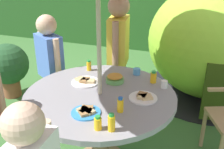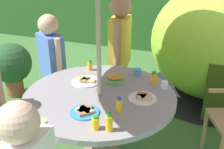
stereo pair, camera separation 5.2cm
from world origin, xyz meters
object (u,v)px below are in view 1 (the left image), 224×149
Objects in this scene: child_in_blue_shirt at (50,57)px; plate_mid_left at (143,97)px; plate_near_right at (85,81)px; juice_bottle_mid_right at (98,123)px; snack_bowl at (115,78)px; juice_bottle_far_right at (89,66)px; cup_far at (164,84)px; juice_bottle_near_left at (153,77)px; cup_near at (137,72)px; garden_table at (100,106)px; plate_far_left at (86,112)px; child_in_yellow_shirt at (118,41)px; juice_bottle_center_back at (112,123)px; juice_bottle_center_front at (120,105)px; potted_plant at (8,66)px; dome_tent at (212,41)px.

child_in_blue_shirt is 5.44× the size of plate_mid_left.
juice_bottle_mid_right reaches higher than plate_near_right.
juice_bottle_far_right is at bearing 153.32° from snack_bowl.
plate_mid_left is 3.33× the size of cup_far.
juice_bottle_near_left reaches higher than cup_near.
cup_far is at bearing 22.67° from child_in_blue_shirt.
plate_far_left is at bearing -86.27° from garden_table.
child_in_yellow_shirt is at bearing 67.60° from child_in_blue_shirt.
cup_far is (0.22, 0.75, -0.03)m from juice_bottle_center_back.
cup_near is 0.37m from cup_far.
juice_bottle_far_right is (-0.68, 0.06, -0.00)m from juice_bottle_near_left.
juice_bottle_center_front is 1.17× the size of juice_bottle_mid_right.
plate_near_right is at bearing 168.61° from plate_mid_left.
child_in_blue_shirt is 1.31m from cup_far.
potted_plant is 2.39m from juice_bottle_center_back.
snack_bowl is 1.53× the size of juice_bottle_far_right.
child_in_yellow_shirt reaches higher than plate_near_right.
potted_plant is 0.53× the size of child_in_yellow_shirt.
snack_bowl is (-0.83, -1.64, 0.02)m from dome_tent.
potted_plant is 6.76× the size of juice_bottle_near_left.
child_in_yellow_shirt is at bearing 98.03° from plate_far_left.
child_in_yellow_shirt reaches higher than child_in_blue_shirt.
plate_far_left is (-0.85, -2.23, -0.00)m from dome_tent.
juice_bottle_far_right is 1.06m from juice_bottle_center_back.
juice_bottle_mid_right is at bearing -34.62° from potted_plant.
juice_bottle_mid_right is 1.46× the size of cup_far.
snack_bowl reaches higher than potted_plant.
juice_bottle_center_back reaches higher than cup_near.
dome_tent is 1.88m from juice_bottle_far_right.
juice_bottle_far_right is (1.41, -0.40, 0.35)m from potted_plant.
juice_bottle_far_right is at bearing 174.99° from juice_bottle_near_left.
plate_mid_left is (-0.50, -1.86, -0.01)m from dome_tent.
garden_table is 0.58× the size of dome_tent.
juice_bottle_center_back is (-0.60, -2.36, 0.04)m from dome_tent.
juice_bottle_far_right reaches higher than cup_near.
cup_far is at bearing 52.35° from plate_far_left.
child_in_yellow_shirt is (-1.03, -0.94, 0.16)m from dome_tent.
juice_bottle_center_front reaches higher than plate_mid_left.
dome_tent reaches higher than child_in_blue_shirt.
juice_bottle_center_back reaches higher than plate_near_right.
child_in_blue_shirt is 1.39m from juice_bottle_mid_right.
garden_table is 0.40m from plate_mid_left.
juice_bottle_center_front is at bearing -27.98° from potted_plant.
garden_table is 0.60m from cup_far.
garden_table is at bearing -0.00° from child_in_blue_shirt.
cup_far is at bearing 10.68° from plate_near_right.
juice_bottle_mid_right is at bearing -12.98° from child_in_blue_shirt.
juice_bottle_far_right reaches higher than snack_bowl.
juice_bottle_near_left is 1.60× the size of cup_far.
snack_bowl is (0.20, -0.70, -0.14)m from child_in_yellow_shirt.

